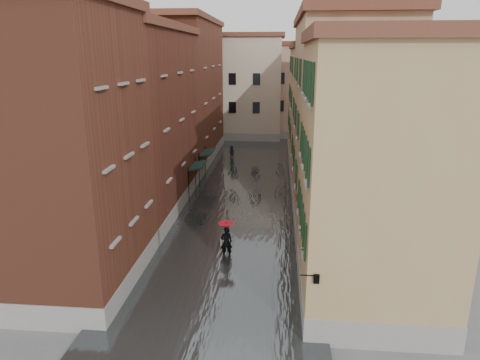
% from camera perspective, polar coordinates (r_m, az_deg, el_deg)
% --- Properties ---
extents(ground, '(120.00, 120.00, 0.00)m').
position_cam_1_polar(ground, '(23.37, -2.38, -11.66)').
color(ground, '#5A5A5C').
rests_on(ground, ground).
extents(floodwater, '(10.00, 60.00, 0.20)m').
position_cam_1_polar(floodwater, '(35.27, 0.34, -1.53)').
color(floodwater, '#3F4546').
rests_on(floodwater, ground).
extents(building_left_near, '(6.00, 8.00, 13.00)m').
position_cam_1_polar(building_left_near, '(21.34, -22.34, 3.00)').
color(building_left_near, brown).
rests_on(building_left_near, ground).
extents(building_left_mid, '(6.00, 14.00, 12.50)m').
position_cam_1_polar(building_left_mid, '(31.37, -13.23, 7.32)').
color(building_left_mid, '#5A2A1C').
rests_on(building_left_mid, ground).
extents(building_left_far, '(6.00, 16.00, 14.00)m').
position_cam_1_polar(building_left_far, '(45.66, -7.42, 11.33)').
color(building_left_far, brown).
rests_on(building_left_far, ground).
extents(building_right_near, '(6.00, 8.00, 11.50)m').
position_cam_1_polar(building_right_near, '(19.62, 17.33, 0.12)').
color(building_right_near, tan).
rests_on(building_right_near, ground).
extents(building_right_mid, '(6.00, 14.00, 13.00)m').
position_cam_1_polar(building_right_mid, '(30.06, 13.24, 7.42)').
color(building_right_mid, tan).
rests_on(building_right_mid, ground).
extents(building_right_far, '(6.00, 16.00, 11.50)m').
position_cam_1_polar(building_right_far, '(44.93, 10.62, 9.50)').
color(building_right_far, tan).
rests_on(building_right_far, ground).
extents(building_end_cream, '(12.00, 9.00, 13.00)m').
position_cam_1_polar(building_end_cream, '(58.87, -0.54, 12.12)').
color(building_end_cream, '#B9AD93').
rests_on(building_end_cream, ground).
extents(building_end_pink, '(10.00, 9.00, 12.00)m').
position_cam_1_polar(building_end_pink, '(60.71, 8.31, 11.61)').
color(building_end_pink, tan).
rests_on(building_end_pink, ground).
extents(awning_near, '(1.09, 2.86, 2.80)m').
position_cam_1_polar(awning_near, '(33.98, -5.69, 1.84)').
color(awning_near, black).
rests_on(awning_near, ground).
extents(awning_far, '(1.09, 3.12, 2.80)m').
position_cam_1_polar(awning_far, '(38.41, -4.41, 3.60)').
color(awning_far, black).
rests_on(awning_far, ground).
extents(wall_lantern, '(0.71, 0.22, 0.35)m').
position_cam_1_polar(wall_lantern, '(16.57, 10.07, -12.74)').
color(wall_lantern, black).
rests_on(wall_lantern, ground).
extents(window_planters, '(0.59, 7.86, 0.84)m').
position_cam_1_polar(window_planters, '(21.05, 8.44, -4.61)').
color(window_planters, '#974F31').
rests_on(window_planters, ground).
extents(pedestrian_main, '(0.94, 0.94, 2.06)m').
position_cam_1_polar(pedestrian_main, '(23.99, -1.85, -7.61)').
color(pedestrian_main, black).
rests_on(pedestrian_main, ground).
extents(pedestrian_far, '(0.86, 0.76, 1.47)m').
position_cam_1_polar(pedestrian_far, '(46.24, -1.08, 3.66)').
color(pedestrian_far, black).
rests_on(pedestrian_far, ground).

